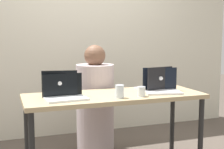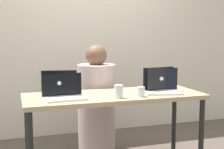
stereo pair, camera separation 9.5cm
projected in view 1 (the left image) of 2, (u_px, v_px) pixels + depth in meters
The scene contains 9 objects.
back_wall at pixel (80, 34), 4.13m from camera, with size 4.50×0.10×2.66m, color beige.
desk at pixel (114, 102), 2.96m from camera, with size 1.69×0.63×0.76m.
person_at_center at pixel (95, 105), 3.50m from camera, with size 0.46×0.46×1.21m.
laptop_front_left at pixel (65, 94), 2.72m from camera, with size 0.38×0.27×0.22m.
laptop_back_left at pixel (60, 90), 2.87m from camera, with size 0.35×0.31×0.24m.
laptop_back_right at pixel (155, 85), 3.17m from camera, with size 0.34×0.31×0.24m.
laptop_front_right at pixel (162, 87), 3.05m from camera, with size 0.39×0.32×0.23m.
water_glass_center at pixel (120, 92), 2.77m from camera, with size 0.08×0.08×0.12m.
water_glass_right at pixel (141, 92), 2.83m from camera, with size 0.07×0.07×0.09m.
Camera 1 is at (-0.99, -2.73, 1.31)m, focal length 50.00 mm.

